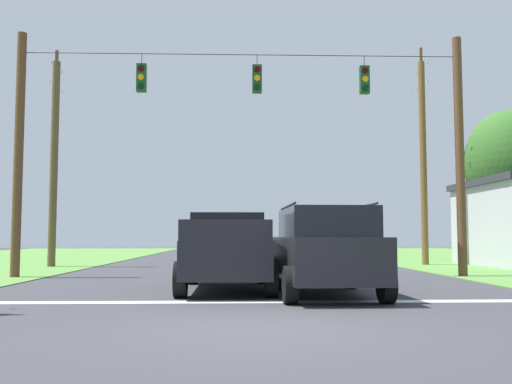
{
  "coord_description": "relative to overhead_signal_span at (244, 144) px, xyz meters",
  "views": [
    {
      "loc": [
        -0.4,
        -8.58,
        1.35
      ],
      "look_at": [
        0.18,
        9.53,
        2.75
      ],
      "focal_mm": 40.26,
      "sensor_mm": 36.0,
      "label": 1
    }
  ],
  "objects": [
    {
      "name": "pickup_truck",
      "position": [
        -0.46,
        -4.34,
        -3.49
      ],
      "size": [
        2.3,
        5.41,
        1.95
      ],
      "color": "black",
      "rests_on": "ground"
    },
    {
      "name": "stop_bar_stripe",
      "position": [
        0.2,
        -7.11,
        -4.45
      ],
      "size": [
        12.58,
        0.45,
        0.01
      ],
      "primitive_type": "cube",
      "color": "white",
      "rests_on": "ground"
    },
    {
      "name": "utility_pole_mid_right",
      "position": [
        8.6,
        7.66,
        0.65
      ],
      "size": [
        0.31,
        1.82,
        10.4
      ],
      "color": "brown",
      "rests_on": "ground"
    },
    {
      "name": "utility_pole_near_left",
      "position": [
        -8.38,
        6.57,
        0.36
      ],
      "size": [
        0.34,
        1.8,
        9.73
      ],
      "color": "brown",
      "rests_on": "ground"
    },
    {
      "name": "overhead_signal_span",
      "position": [
        0.0,
        0.0,
        0.0
      ],
      "size": [
        15.08,
        0.31,
        8.17
      ],
      "color": "brown",
      "rests_on": "ground"
    },
    {
      "name": "lane_dash_1",
      "position": [
        0.2,
        5.77,
        -4.45
      ],
      "size": [
        2.5,
        0.15,
        0.01
      ],
      "primitive_type": "cube",
      "rotation": [
        0.0,
        0.0,
        1.57
      ],
      "color": "white",
      "rests_on": "ground"
    },
    {
      "name": "distant_car_crossing_white",
      "position": [
        6.96,
        15.55,
        -3.66
      ],
      "size": [
        2.34,
        4.45,
        1.52
      ],
      "color": "silver",
      "rests_on": "ground"
    },
    {
      "name": "suv_black",
      "position": [
        1.79,
        -5.91,
        -3.39
      ],
      "size": [
        2.31,
        4.85,
        2.05
      ],
      "color": "black",
      "rests_on": "ground"
    },
    {
      "name": "lane_dash_2",
      "position": [
        0.2,
        11.36,
        -4.45
      ],
      "size": [
        2.5,
        0.15,
        0.01
      ],
      "primitive_type": "cube",
      "rotation": [
        0.0,
        0.0,
        1.57
      ],
      "color": "white",
      "rests_on": "ground"
    },
    {
      "name": "ground_plane",
      "position": [
        0.2,
        -10.46,
        -4.45
      ],
      "size": [
        120.0,
        120.0,
        0.0
      ],
      "primitive_type": "plane",
      "color": "#333338"
    },
    {
      "name": "lane_dash_0",
      "position": [
        0.2,
        -1.11,
        -4.45
      ],
      "size": [
        2.5,
        0.15,
        0.01
      ],
      "primitive_type": "cube",
      "rotation": [
        0.0,
        0.0,
        1.57
      ],
      "color": "white",
      "rests_on": "ground"
    },
    {
      "name": "tree_roadside_right",
      "position": [
        12.39,
        7.14,
        0.29
      ],
      "size": [
        3.85,
        3.85,
        7.24
      ],
      "color": "brown",
      "rests_on": "ground"
    },
    {
      "name": "lane_dash_3",
      "position": [
        0.2,
        22.52,
        -4.45
      ],
      "size": [
        2.5,
        0.15,
        0.01
      ],
      "primitive_type": "cube",
      "rotation": [
        0.0,
        0.0,
        1.57
      ],
      "color": "white",
      "rests_on": "ground"
    }
  ]
}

